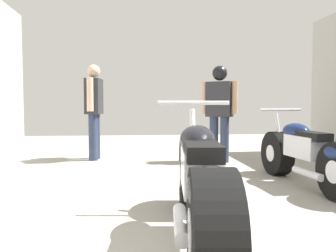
{
  "coord_description": "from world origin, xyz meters",
  "views": [
    {
      "loc": [
        -0.77,
        -0.45,
        0.96
      ],
      "look_at": [
        -0.42,
        3.16,
        0.74
      ],
      "focal_mm": 37.03,
      "sensor_mm": 36.0,
      "label": 1
    }
  ],
  "objects_px": {
    "mechanic_with_helmet": "(219,105)",
    "motorcycle_black_naked": "(306,155)",
    "mechanic_in_blue": "(94,106)",
    "motorcycle_maroon_cruiser": "(200,184)"
  },
  "relations": [
    {
      "from": "mechanic_with_helmet",
      "to": "motorcycle_black_naked",
      "type": "bearing_deg",
      "value": -72.64
    },
    {
      "from": "mechanic_with_helmet",
      "to": "mechanic_in_blue",
      "type": "bearing_deg",
      "value": 167.96
    },
    {
      "from": "motorcycle_black_naked",
      "to": "mechanic_in_blue",
      "type": "height_order",
      "value": "mechanic_in_blue"
    },
    {
      "from": "motorcycle_black_naked",
      "to": "mechanic_in_blue",
      "type": "xyz_separation_m",
      "value": [
        -2.72,
        2.32,
        0.56
      ]
    },
    {
      "from": "motorcycle_maroon_cruiser",
      "to": "mechanic_in_blue",
      "type": "distance_m",
      "value": 4.06
    },
    {
      "from": "motorcycle_maroon_cruiser",
      "to": "mechanic_in_blue",
      "type": "xyz_separation_m",
      "value": [
        -1.17,
        3.85,
        0.53
      ]
    },
    {
      "from": "motorcycle_black_naked",
      "to": "mechanic_in_blue",
      "type": "bearing_deg",
      "value": 139.49
    },
    {
      "from": "mechanic_in_blue",
      "to": "mechanic_with_helmet",
      "type": "bearing_deg",
      "value": -12.04
    },
    {
      "from": "mechanic_in_blue",
      "to": "motorcycle_black_naked",
      "type": "bearing_deg",
      "value": -40.51
    },
    {
      "from": "motorcycle_maroon_cruiser",
      "to": "motorcycle_black_naked",
      "type": "distance_m",
      "value": 2.18
    }
  ]
}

